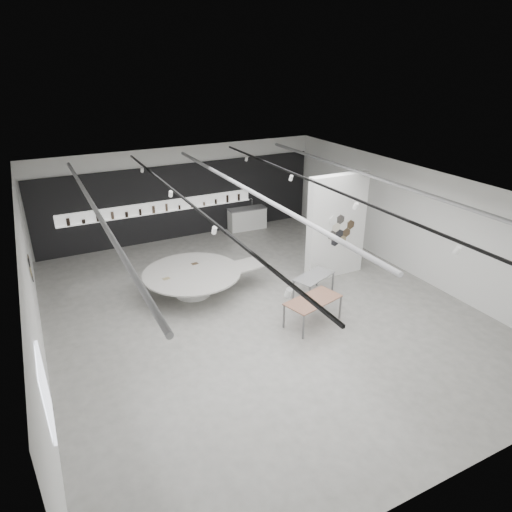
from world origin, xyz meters
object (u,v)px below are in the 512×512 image
partition_column (336,227)px  sample_table_wood (313,301)px  sample_table_stone (314,277)px  kitchen_counter (247,218)px  display_island (195,279)px

partition_column → sample_table_wood: bearing=-135.8°
sample_table_stone → kitchen_counter: 6.58m
display_island → sample_table_wood: bearing=-58.8°
display_island → sample_table_stone: display_island is taller
sample_table_wood → kitchen_counter: size_ratio=1.06×
partition_column → kitchen_counter: (-0.71, 5.52, -1.32)m
display_island → sample_table_stone: (3.36, -1.84, 0.13)m
sample_table_wood → kitchen_counter: bearing=77.6°
partition_column → kitchen_counter: 5.72m
kitchen_counter → sample_table_wood: bearing=-99.6°
sample_table_wood → sample_table_stone: bearing=55.6°
kitchen_counter → sample_table_stone: bearing=-94.2°
sample_table_wood → sample_table_stone: 1.67m
sample_table_wood → sample_table_stone: size_ratio=1.17×
partition_column → sample_table_wood: partition_column is taller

